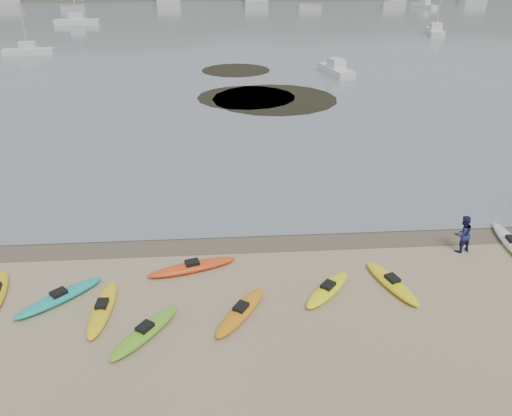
{
  "coord_description": "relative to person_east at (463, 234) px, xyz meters",
  "views": [
    {
      "loc": [
        -1.46,
        -19.92,
        11.48
      ],
      "look_at": [
        0.0,
        0.0,
        1.5
      ],
      "focal_mm": 35.0,
      "sensor_mm": 36.0,
      "label": 1
    }
  ],
  "objects": [
    {
      "name": "ground",
      "position": [
        -8.83,
        1.86,
        -0.85
      ],
      "size": [
        600.0,
        600.0,
        0.0
      ],
      "primitive_type": "plane",
      "color": "tan",
      "rests_on": "ground"
    },
    {
      "name": "far_hills",
      "position": [
        30.55,
        195.83,
        -16.78
      ],
      "size": [
        550.0,
        135.0,
        80.0
      ],
      "color": "#384235",
      "rests_on": "ground"
    },
    {
      "name": "kelp_mats",
      "position": [
        -6.73,
        30.28,
        -0.83
      ],
      "size": [
        12.84,
        23.09,
        0.04
      ],
      "color": "black",
      "rests_on": "water"
    },
    {
      "name": "kayaks",
      "position": [
        -10.15,
        -2.31,
        -0.68
      ],
      "size": [
        22.63,
        8.28,
        0.34
      ],
      "color": "yellow",
      "rests_on": "ground"
    },
    {
      "name": "moored_boats",
      "position": [
        1.21,
        79.51,
        -0.32
      ],
      "size": [
        88.04,
        88.51,
        1.18
      ],
      "color": "silver",
      "rests_on": "ground"
    },
    {
      "name": "wet_sand",
      "position": [
        -8.83,
        1.56,
        -0.85
      ],
      "size": [
        60.0,
        60.0,
        0.0
      ],
      "primitive_type": "plane",
      "color": "brown",
      "rests_on": "ground"
    },
    {
      "name": "person_east",
      "position": [
        0.0,
        0.0,
        0.0
      ],
      "size": [
        0.97,
        0.84,
        1.71
      ],
      "primitive_type": "imported",
      "rotation": [
        0.0,
        0.0,
        3.41
      ],
      "color": "navy",
      "rests_on": "ground"
    }
  ]
}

